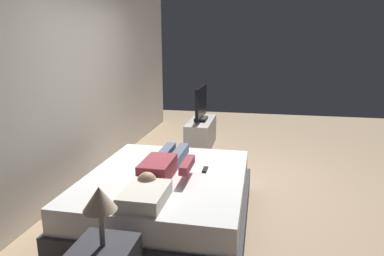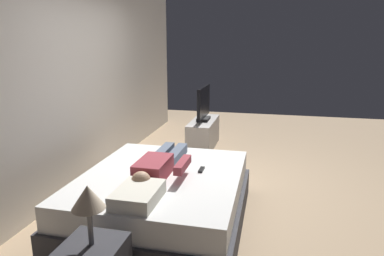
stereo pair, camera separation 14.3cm
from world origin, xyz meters
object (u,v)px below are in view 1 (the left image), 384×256
object	(u,v)px
remote	(205,169)
tv	(201,104)
person	(163,165)
bed	(167,199)
pillow	(145,196)
tv_stand	(201,134)
lamp	(100,200)

from	to	relation	value
remote	tv	xyz separation A→B (m)	(2.49, 0.47, 0.24)
person	tv	size ratio (longest dim) A/B	1.43
bed	pillow	bearing A→B (deg)	-180.00
person	remote	distance (m)	0.44
remote	tv	size ratio (longest dim) A/B	0.17
tv_stand	pillow	bearing A→B (deg)	-178.20
bed	person	distance (m)	0.36
person	lamp	size ratio (longest dim) A/B	3.00
person	tv	bearing A→B (deg)	1.43
person	remote	world-z (taller)	person
person	remote	size ratio (longest dim) A/B	8.40
pillow	tv	bearing A→B (deg)	1.80
tv	lamp	size ratio (longest dim) A/B	2.10
bed	lamp	size ratio (longest dim) A/B	4.56
bed	pillow	xyz separation A→B (m)	(-0.64, -0.00, 0.34)
pillow	lamp	distance (m)	0.67
tv_stand	tv	world-z (taller)	tv
pillow	lamp	xyz separation A→B (m)	(-0.62, 0.08, 0.25)
tv_stand	bed	bearing A→B (deg)	-177.78
remote	lamp	world-z (taller)	lamp
pillow	person	bearing A→B (deg)	3.26
remote	tv	world-z (taller)	tv
bed	lamp	bearing A→B (deg)	176.18
person	tv_stand	xyz separation A→B (m)	(2.64, 0.07, -0.37)
tv_stand	lamp	distance (m)	3.97
tv	lamp	bearing A→B (deg)	-179.71
remote	tv	distance (m)	2.54
pillow	lamp	world-z (taller)	lamp
bed	tv_stand	xyz separation A→B (m)	(2.67, 0.10, -0.01)
bed	person	size ratio (longest dim) A/B	1.52
tv_stand	remote	bearing A→B (deg)	-169.30
bed	pillow	distance (m)	0.72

